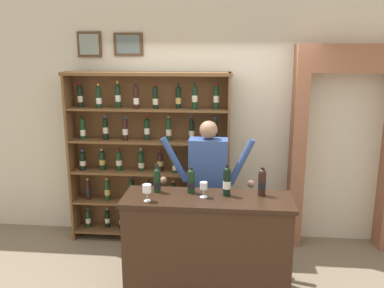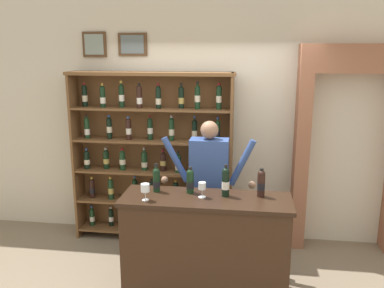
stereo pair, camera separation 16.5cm
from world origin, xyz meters
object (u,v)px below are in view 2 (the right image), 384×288
Objects in this scene: tasting_bottle_brunello at (190,181)px; wine_glass_right at (145,188)px; tasting_counter at (205,247)px; wine_shelf at (153,154)px; shopkeeper at (209,179)px; wine_glass_center at (202,187)px; tasting_bottle_super_tuscan at (226,182)px; tasting_bottle_chianti at (261,183)px; tasting_bottle_rosso at (156,179)px.

wine_glass_right is (-0.39, -0.26, -0.01)m from tasting_bottle_brunello.
tasting_counter is 6.17× the size of tasting_bottle_brunello.
shopkeeper is at bearing -37.63° from wine_shelf.
wine_shelf is 13.25× the size of wine_glass_right.
tasting_bottle_brunello is 1.75× the size of wine_glass_center.
shopkeeper is (0.77, -0.59, -0.11)m from wine_shelf.
tasting_bottle_super_tuscan reaches higher than tasting_bottle_chianti.
tasting_bottle_rosso is 0.34m from tasting_bottle_brunello.
tasting_bottle_brunello is 0.84× the size of tasting_bottle_super_tuscan.
wine_glass_center is (0.76, -1.15, -0.00)m from wine_shelf.
tasting_counter is 0.85m from wine_glass_right.
tasting_bottle_rosso reaches higher than tasting_bottle_chianti.
tasting_bottle_chianti is (0.34, 0.04, -0.01)m from tasting_bottle_super_tuscan.
tasting_bottle_super_tuscan is (0.35, -0.04, 0.02)m from tasting_bottle_brunello.
wine_glass_center is (-0.56, -0.10, -0.03)m from tasting_bottle_chianti.
wine_glass_center is (0.13, -0.11, -0.02)m from tasting_bottle_brunello.
tasting_bottle_rosso reaches higher than wine_glass_right.
tasting_bottle_super_tuscan is 0.77m from wine_glass_right.
tasting_bottle_chianti is 1.10m from wine_glass_right.
shopkeeper is 0.73m from tasting_bottle_chianti.
wine_glass_right is (0.24, -1.31, 0.01)m from wine_shelf.
tasting_bottle_brunello is at bearing 179.29° from tasting_bottle_chianti.
wine_shelf is at bearing 131.83° from tasting_bottle_super_tuscan.
wine_shelf reaches higher than tasting_bottle_brunello.
shopkeeper is at bearing 43.92° from tasting_bottle_rosso.
wine_glass_right is at bearing -101.04° from tasting_bottle_rosso.
tasting_bottle_super_tuscan reaches higher than wine_glass_right.
wine_shelf is 1.54m from tasting_counter.
tasting_bottle_super_tuscan is at bearing -7.23° from tasting_bottle_brunello.
shopkeeper reaches higher than wine_glass_center.
tasting_bottle_rosso is at bearing -74.55° from wine_shelf.
tasting_counter is at bearing -55.53° from wine_shelf.
wine_shelf is 1.29× the size of shopkeeper.
tasting_bottle_brunello is 0.17m from wine_glass_center.
tasting_bottle_rosso reaches higher than wine_glass_center.
tasting_counter is 0.62m from wine_glass_center.
wine_glass_right is (-0.52, -0.15, 0.01)m from wine_glass_center.
tasting_bottle_rosso is 1.08× the size of tasting_bottle_brunello.
tasting_bottle_super_tuscan is at bearing -67.36° from shopkeeper.
tasting_bottle_super_tuscan is (0.18, 0.07, 0.66)m from tasting_counter.
shopkeeper is 5.87× the size of tasting_bottle_chianti.
tasting_bottle_super_tuscan is at bearing 16.27° from wine_glass_right.
wine_shelf is at bearing 120.95° from tasting_bottle_brunello.
shopkeeper is 0.56m from tasting_bottle_super_tuscan.
tasting_bottle_super_tuscan is (0.98, -1.09, 0.04)m from wine_shelf.
tasting_bottle_chianti reaches higher than tasting_bottle_brunello.
tasting_counter is 0.69m from tasting_bottle_super_tuscan.
shopkeeper is 0.67m from tasting_bottle_rosso.
wine_glass_right reaches higher than wine_glass_center.
tasting_bottle_super_tuscan is at bearing -48.17° from wine_shelf.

